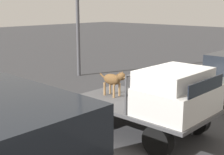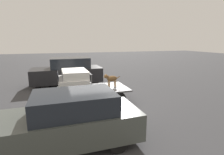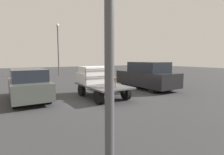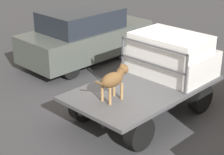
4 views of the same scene
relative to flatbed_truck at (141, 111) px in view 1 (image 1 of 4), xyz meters
The scene contains 5 objects.
ground_plane 0.55m from the flatbed_truck, ahead, with size 80.00×80.00×0.00m, color #38383A.
flatbed_truck is the anchor object (origin of this frame).
truck_cab 1.20m from the flatbed_truck, ahead, with size 1.38×1.85×1.00m.
truck_headboard 0.83m from the flatbed_truck, ahead, with size 0.04×1.85×0.90m.
dog 1.15m from the flatbed_truck, behind, with size 0.94×0.30×0.73m.
Camera 1 is at (4.58, -5.97, 3.13)m, focal length 50.00 mm.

